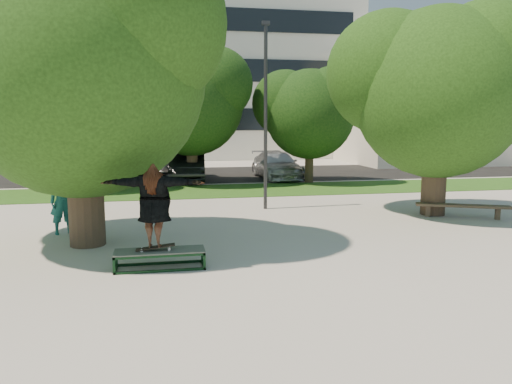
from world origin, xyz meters
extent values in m
plane|color=#99948D|center=(0.00, 0.00, 0.00)|extent=(120.00, 120.00, 0.00)
cube|color=#214D16|center=(1.00, 9.50, 0.01)|extent=(30.00, 4.00, 0.02)
cube|color=black|center=(0.00, 16.00, 0.01)|extent=(40.00, 8.00, 0.01)
cylinder|color=#38281E|center=(-4.20, 1.00, 1.60)|extent=(0.84, 0.84, 3.20)
sphere|color=#1B390F|center=(-4.20, 1.00, 4.07)|extent=(5.80, 5.80, 5.80)
sphere|color=#1B390F|center=(-5.65, 1.87, 4.79)|extent=(4.35, 4.35, 4.35)
sphere|color=#1B390F|center=(-2.90, 0.42, 5.08)|extent=(4.06, 4.06, 4.06)
cylinder|color=#38281E|center=(6.00, 3.00, 1.50)|extent=(0.76, 0.76, 3.00)
sphere|color=#1B390F|center=(6.00, 3.00, 3.78)|extent=(5.20, 5.20, 5.20)
sphere|color=#1B390F|center=(4.70, 3.78, 4.43)|extent=(3.90, 3.90, 3.90)
sphere|color=#1B390F|center=(7.17, 2.48, 4.69)|extent=(3.64, 3.64, 3.64)
cylinder|color=#38281E|center=(-6.50, 11.00, 1.40)|extent=(0.44, 0.44, 2.80)
sphere|color=black|center=(-6.50, 11.00, 3.46)|extent=(4.40, 4.40, 4.40)
sphere|color=black|center=(-7.60, 11.66, 4.01)|extent=(3.30, 3.30, 3.30)
sphere|color=black|center=(-5.51, 10.56, 4.23)|extent=(3.08, 3.08, 3.08)
cylinder|color=#38281E|center=(-1.00, 12.00, 1.50)|extent=(0.50, 0.50, 3.00)
sphere|color=black|center=(-1.00, 12.00, 3.72)|extent=(4.80, 4.80, 4.80)
sphere|color=black|center=(-2.20, 12.72, 4.32)|extent=(3.60, 3.60, 3.60)
sphere|color=black|center=(0.08, 11.52, 4.56)|extent=(3.36, 3.36, 3.36)
cylinder|color=#38281E|center=(4.50, 11.50, 1.30)|extent=(0.40, 0.40, 2.60)
sphere|color=black|center=(4.50, 11.50, 3.23)|extent=(4.20, 4.20, 4.20)
sphere|color=black|center=(3.45, 12.13, 3.75)|extent=(3.15, 3.15, 3.15)
sphere|color=black|center=(5.45, 11.08, 3.96)|extent=(2.94, 2.94, 2.94)
cylinder|color=#2D2D30|center=(1.00, 5.00, 3.00)|extent=(0.12, 0.12, 6.00)
cube|color=#2D2D30|center=(1.00, 5.00, 6.05)|extent=(0.25, 0.15, 0.12)
cube|color=silver|center=(-2.00, 32.00, 8.00)|extent=(30.00, 14.00, 16.00)
cube|color=black|center=(-2.00, 24.94, 3.00)|extent=(27.60, 0.12, 1.60)
cube|color=black|center=(-2.00, 24.94, 6.50)|extent=(27.60, 0.12, 1.60)
cube|color=black|center=(-2.00, 24.94, 10.00)|extent=(27.60, 0.12, 1.60)
cube|color=beige|center=(18.00, 22.00, 4.00)|extent=(15.00, 10.00, 8.00)
cube|color=#475147|center=(-2.50, -1.27, 0.36)|extent=(1.80, 0.60, 0.03)
cylinder|color=white|center=(-2.85, -1.35, 0.40)|extent=(0.06, 0.03, 0.06)
cylinder|color=white|center=(-2.85, -1.19, 0.40)|extent=(0.06, 0.03, 0.06)
cylinder|color=white|center=(-2.31, -1.35, 0.40)|extent=(0.06, 0.03, 0.06)
cylinder|color=white|center=(-2.31, -1.19, 0.40)|extent=(0.06, 0.03, 0.06)
cube|color=black|center=(-2.58, -1.27, 0.44)|extent=(0.78, 0.20, 0.10)
imported|color=brown|center=(-2.58, -1.27, 1.29)|extent=(2.14, 1.03, 1.68)
imported|color=#165652|center=(-4.99, 2.35, 0.86)|extent=(0.74, 0.62, 1.73)
cube|color=brown|center=(5.67, 2.70, 0.18)|extent=(0.18, 0.18, 0.36)
cube|color=brown|center=(7.49, 1.88, 0.18)|extent=(0.18, 0.18, 0.36)
cube|color=brown|center=(6.58, 2.29, 0.38)|extent=(2.64, 1.45, 0.07)
imported|color=silver|center=(-7.65, 16.50, 0.83)|extent=(2.56, 5.07, 1.66)
imported|color=black|center=(-1.13, 13.50, 0.79)|extent=(2.01, 4.88, 1.57)
imported|color=#4F4F53|center=(-2.00, 14.70, 0.74)|extent=(2.98, 5.53, 1.47)
imported|color=#BCBCC1|center=(3.40, 13.55, 0.67)|extent=(2.07, 4.70, 1.34)
camera|label=1|loc=(-2.43, -11.23, 2.98)|focal=35.00mm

